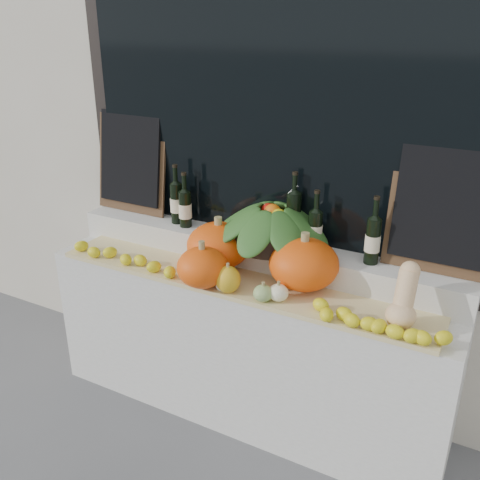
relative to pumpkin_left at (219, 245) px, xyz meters
name	(u,v)px	position (x,y,z in m)	size (l,w,h in m)	color
storefront_facade	(308,4)	(0.17, 0.73, 1.22)	(7.00, 0.94, 4.50)	beige
display_sill	(246,344)	(0.17, 0.01, -0.59)	(2.30, 0.55, 0.88)	silver
rear_tier	(259,253)	(0.17, 0.16, -0.07)	(2.30, 0.25, 0.16)	silver
straw_bedding	(235,283)	(0.17, -0.12, -0.14)	(2.10, 0.32, 0.03)	tan
pumpkin_left	(219,245)	(0.00, 0.00, 0.00)	(0.35, 0.35, 0.25)	#FF590D
pumpkin_right	(304,264)	(0.50, -0.01, 0.00)	(0.35, 0.35, 0.26)	#FF590D
pumpkin_center	(202,267)	(0.04, -0.24, -0.02)	(0.26, 0.26, 0.21)	#FF590D
butternut_squash	(404,300)	(1.03, -0.13, 0.00)	(0.14, 0.20, 0.29)	#F1C28E
decorative_gourds	(239,284)	(0.25, -0.23, -0.07)	(0.48, 0.15, 0.16)	#2E6F21
lemon_heap	(225,284)	(0.17, -0.23, -0.09)	(2.20, 0.16, 0.06)	yellow
produce_bowl	(272,224)	(0.25, 0.14, 0.12)	(0.69, 0.69, 0.24)	black
wine_bottle_far_left	(177,202)	(-0.38, 0.16, 0.14)	(0.08, 0.08, 0.36)	black
wine_bottle_near_left	(185,208)	(-0.30, 0.13, 0.12)	(0.08, 0.08, 0.33)	black
wine_bottle_tall	(293,217)	(0.35, 0.20, 0.16)	(0.08, 0.08, 0.40)	black
wine_bottle_near_right	(315,230)	(0.49, 0.17, 0.12)	(0.08, 0.08, 0.33)	black
wine_bottle_far_right	(373,240)	(0.80, 0.15, 0.13)	(0.08, 0.08, 0.35)	black
chalkboard_left	(131,160)	(-0.75, 0.22, 0.33)	(0.50, 0.12, 0.62)	#4C331E
chalkboard_right	(443,207)	(1.09, 0.22, 0.33)	(0.50, 0.12, 0.62)	#4C331E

